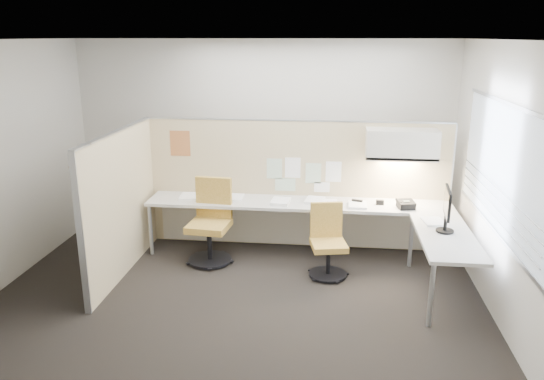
# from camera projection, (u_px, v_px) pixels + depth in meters

# --- Properties ---
(floor) EXTENTS (5.50, 4.50, 0.01)m
(floor) POSITION_uv_depth(u_px,v_px,m) (238.00, 295.00, 6.04)
(floor) COLOR black
(floor) RESTS_ON ground
(ceiling) EXTENTS (5.50, 4.50, 0.01)m
(ceiling) POSITION_uv_depth(u_px,v_px,m) (232.00, 39.00, 5.25)
(ceiling) COLOR white
(ceiling) RESTS_ON wall_back
(wall_back) EXTENTS (5.50, 0.02, 2.80)m
(wall_back) POSITION_uv_depth(u_px,v_px,m) (263.00, 137.00, 7.79)
(wall_back) COLOR beige
(wall_back) RESTS_ON ground
(wall_front) EXTENTS (5.50, 0.02, 2.80)m
(wall_front) POSITION_uv_depth(u_px,v_px,m) (174.00, 262.00, 3.50)
(wall_front) COLOR beige
(wall_front) RESTS_ON ground
(wall_right) EXTENTS (0.02, 4.50, 2.80)m
(wall_right) POSITION_uv_depth(u_px,v_px,m) (503.00, 184.00, 5.35)
(wall_right) COLOR beige
(wall_right) RESTS_ON ground
(window_pane) EXTENTS (0.01, 2.80, 1.30)m
(window_pane) POSITION_uv_depth(u_px,v_px,m) (502.00, 169.00, 5.31)
(window_pane) COLOR #A5B1BF
(window_pane) RESTS_ON wall_right
(partition_back) EXTENTS (4.10, 0.06, 1.75)m
(partition_back) POSITION_uv_depth(u_px,v_px,m) (296.00, 185.00, 7.26)
(partition_back) COLOR #CDBC8E
(partition_back) RESTS_ON floor
(partition_left) EXTENTS (0.06, 2.20, 1.75)m
(partition_left) POSITION_uv_depth(u_px,v_px,m) (122.00, 204.00, 6.44)
(partition_left) COLOR #CDBC8E
(partition_left) RESTS_ON floor
(desk) EXTENTS (4.00, 2.07, 0.73)m
(desk) POSITION_uv_depth(u_px,v_px,m) (323.00, 216.00, 6.84)
(desk) COLOR beige
(desk) RESTS_ON floor
(overhead_bin) EXTENTS (0.90, 0.36, 0.38)m
(overhead_bin) POSITION_uv_depth(u_px,v_px,m) (402.00, 144.00, 6.74)
(overhead_bin) COLOR beige
(overhead_bin) RESTS_ON partition_back
(task_light_strip) EXTENTS (0.60, 0.06, 0.02)m
(task_light_strip) POSITION_uv_depth(u_px,v_px,m) (401.00, 160.00, 6.79)
(task_light_strip) COLOR #FFEABF
(task_light_strip) RESTS_ON overhead_bin
(pinned_papers) EXTENTS (1.01, 0.00, 0.47)m
(pinned_papers) POSITION_uv_depth(u_px,v_px,m) (302.00, 174.00, 7.18)
(pinned_papers) COLOR #8CBF8C
(pinned_papers) RESTS_ON partition_back
(poster) EXTENTS (0.28, 0.00, 0.35)m
(poster) POSITION_uv_depth(u_px,v_px,m) (180.00, 143.00, 7.25)
(poster) COLOR orange
(poster) RESTS_ON partition_back
(chair_left) EXTENTS (0.56, 0.57, 1.07)m
(chair_left) POSITION_uv_depth(u_px,v_px,m) (211.00, 224.00, 6.84)
(chair_left) COLOR black
(chair_left) RESTS_ON floor
(chair_right) EXTENTS (0.48, 0.50, 0.88)m
(chair_right) POSITION_uv_depth(u_px,v_px,m) (328.00, 243.00, 6.45)
(chair_right) COLOR black
(chair_right) RESTS_ON floor
(monitor) EXTENTS (0.20, 0.47, 0.50)m
(monitor) POSITION_uv_depth(u_px,v_px,m) (447.00, 207.00, 5.84)
(monitor) COLOR black
(monitor) RESTS_ON desk
(phone) EXTENTS (0.25, 0.23, 0.12)m
(phone) POSITION_uv_depth(u_px,v_px,m) (406.00, 205.00, 6.70)
(phone) COLOR black
(phone) RESTS_ON desk
(stapler) EXTENTS (0.15, 0.08, 0.05)m
(stapler) POSITION_uv_depth(u_px,v_px,m) (357.00, 202.00, 6.91)
(stapler) COLOR black
(stapler) RESTS_ON desk
(tape_dispenser) EXTENTS (0.10, 0.06, 0.06)m
(tape_dispenser) POSITION_uv_depth(u_px,v_px,m) (380.00, 202.00, 6.86)
(tape_dispenser) COLOR black
(tape_dispenser) RESTS_ON desk
(coat_hook) EXTENTS (0.18, 0.42, 1.27)m
(coat_hook) POSITION_uv_depth(u_px,v_px,m) (80.00, 177.00, 5.52)
(coat_hook) COLOR silver
(coat_hook) RESTS_ON partition_left
(paper_stack_0) EXTENTS (0.26, 0.32, 0.03)m
(paper_stack_0) POSITION_uv_depth(u_px,v_px,m) (189.00, 196.00, 7.17)
(paper_stack_0) COLOR white
(paper_stack_0) RESTS_ON desk
(paper_stack_1) EXTENTS (0.23, 0.30, 0.02)m
(paper_stack_1) POSITION_uv_depth(u_px,v_px,m) (234.00, 197.00, 7.15)
(paper_stack_1) COLOR white
(paper_stack_1) RESTS_ON desk
(paper_stack_2) EXTENTS (0.25, 0.32, 0.04)m
(paper_stack_2) POSITION_uv_depth(u_px,v_px,m) (280.00, 202.00, 6.93)
(paper_stack_2) COLOR white
(paper_stack_2) RESTS_ON desk
(paper_stack_3) EXTENTS (0.25, 0.32, 0.01)m
(paper_stack_3) POSITION_uv_depth(u_px,v_px,m) (329.00, 203.00, 6.93)
(paper_stack_3) COLOR white
(paper_stack_3) RESTS_ON desk
(paper_stack_4) EXTENTS (0.24, 0.31, 0.03)m
(paper_stack_4) POSITION_uv_depth(u_px,v_px,m) (358.00, 205.00, 6.81)
(paper_stack_4) COLOR white
(paper_stack_4) RESTS_ON desk
(paper_stack_5) EXTENTS (0.27, 0.33, 0.02)m
(paper_stack_5) POSITION_uv_depth(u_px,v_px,m) (433.00, 222.00, 6.21)
(paper_stack_5) COLOR white
(paper_stack_5) RESTS_ON desk
(paper_stack_6) EXTENTS (0.28, 0.33, 0.03)m
(paper_stack_6) POSITION_uv_depth(u_px,v_px,m) (315.00, 200.00, 7.00)
(paper_stack_6) COLOR white
(paper_stack_6) RESTS_ON desk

